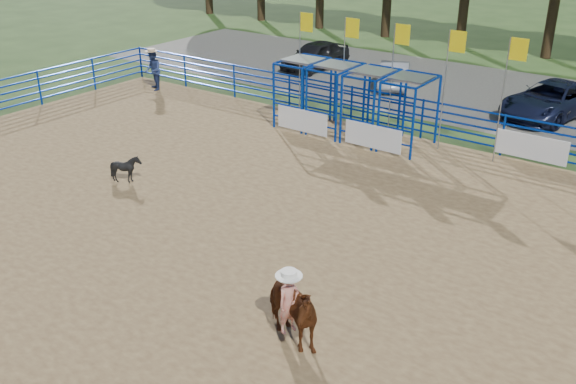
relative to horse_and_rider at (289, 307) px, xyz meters
The scene contains 11 objects.
ground 4.08m from the horse_and_rider, 139.69° to the left, with size 120.00×120.00×0.00m, color #365220.
arena_dirt 4.07m from the horse_and_rider, 139.69° to the left, with size 30.00×20.00×0.02m, color olive.
gravel_strip 19.83m from the horse_and_rider, 98.82° to the left, with size 40.00×10.00×0.01m, color slate.
horse_and_rider is the anchor object (origin of this frame).
calf 9.44m from the horse_and_rider, 158.33° to the left, with size 0.72×0.81×0.89m, color black.
spectator_cowboy 19.44m from the horse_and_rider, 144.42° to the left, with size 1.13×1.08×1.88m.
car_a 22.39m from the horse_and_rider, 122.30° to the left, with size 1.68×4.18×1.42m, color black.
car_b 19.67m from the horse_and_rider, 111.22° to the left, with size 1.30×3.72×1.23m, color #93959B.
car_c 17.96m from the horse_and_rider, 89.70° to the left, with size 2.32×5.04×1.40m, color #151B36.
perimeter_fence 3.98m from the horse_and_rider, 139.69° to the left, with size 30.10×20.10×1.50m.
chute_assembly 12.44m from the horse_and_rider, 113.39° to the left, with size 19.32×2.41×4.20m.
Camera 1 is at (9.15, -11.07, 8.22)m, focal length 40.00 mm.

